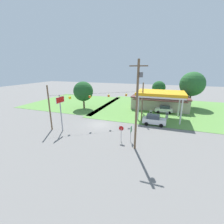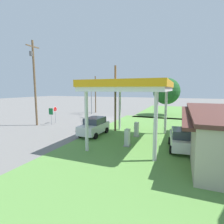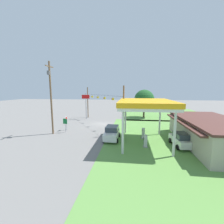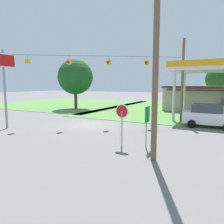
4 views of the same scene
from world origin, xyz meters
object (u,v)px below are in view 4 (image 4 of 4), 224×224
Objects in this scene: tree_west_verge at (75,77)px; utility_pole_main at (158,21)px; fuel_pump_near at (202,112)px; stop_sign_roadside at (122,116)px; stop_sign_overhead at (4,74)px; tree_behind_station at (218,79)px; car_at_pumps_front at (210,116)px; route_sign at (147,119)px; gas_station_canopy at (223,67)px; gas_station_store at (221,99)px.

utility_pole_main is at bearing -43.53° from tree_west_verge.
fuel_pump_near is 15.71m from utility_pole_main.
tree_west_verge reaches higher than stop_sign_roadside.
fuel_pump_near is 0.25× the size of stop_sign_overhead.
stop_sign_overhead is 33.65m from tree_behind_station.
utility_pole_main is at bearing -98.39° from car_at_pumps_front.
utility_pole_main is at bearing -92.24° from tree_behind_station.
route_sign reaches higher than fuel_pump_near.
gas_station_canopy is 2.20× the size of car_at_pumps_front.
stop_sign_overhead is 0.55× the size of utility_pole_main.
tree_behind_station is (-1.12, 17.56, -0.78)m from gas_station_canopy.
route_sign reaches higher than car_at_pumps_front.
tree_behind_station is (14.34, 30.44, 0.05)m from stop_sign_overhead.
utility_pole_main is at bearing -95.25° from gas_station_store.
tree_west_verge is at bearing -45.33° from stop_sign_roadside.
tree_west_verge reaches higher than tree_behind_station.
gas_station_canopy is at bearing 82.92° from car_at_pumps_front.
fuel_pump_near is 0.24× the size of tree_behind_station.
gas_station_store is 20.63m from tree_west_verge.
route_sign is (-1.66, -12.88, 0.96)m from fuel_pump_near.
stop_sign_overhead is (-13.75, -12.88, 3.74)m from fuel_pump_near.
car_at_pumps_front is 1.83× the size of route_sign.
stop_sign_overhead is at bearing -115.23° from tree_behind_station.
gas_station_canopy is 17.61m from tree_behind_station.
stop_sign_roadside is 0.39× the size of stop_sign_overhead.
fuel_pump_near is (-1.46, -8.58, -0.97)m from gas_station_store.
car_at_pumps_front is 0.69× the size of stop_sign_overhead.
gas_station_store reaches higher than car_at_pumps_front.
car_at_pumps_front is at bearing -98.34° from gas_station_canopy.
tree_west_verge is (-3.95, 14.43, 0.21)m from stop_sign_overhead.
gas_station_store is 13.18m from car_at_pumps_front.
tree_west_verge is at bearing -159.85° from gas_station_store.
stop_sign_overhead is (-10.71, 0.40, 2.67)m from stop_sign_roadside.
gas_station_store is 6.06× the size of route_sign.
gas_station_canopy is 4.01× the size of route_sign.
gas_station_canopy is at bearing 80.76° from utility_pole_main.
utility_pole_main is (-1.71, -10.06, 5.44)m from car_at_pumps_front.
stop_sign_overhead is at bearing 172.40° from utility_pole_main.
tree_west_verge reaches higher than car_at_pumps_front.
fuel_pump_near is at bearing 104.07° from car_at_pumps_front.
fuel_pump_near is (-1.71, -0.00, -4.56)m from gas_station_canopy.
fuel_pump_near is at bearing -102.89° from stop_sign_roadside.
tree_behind_station is 0.91× the size of tree_west_verge.
route_sign is 0.36× the size of tree_behind_station.
fuel_pump_near is 13.03m from route_sign.
car_at_pumps_front is at bearing -91.83° from gas_station_store.
stop_sign_roadside is 11.05m from stop_sign_overhead.
tree_behind_station is at bearing 85.77° from route_sign.
gas_station_canopy is 19.48m from tree_west_verge.
stop_sign_roadside reaches higher than fuel_pump_near.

